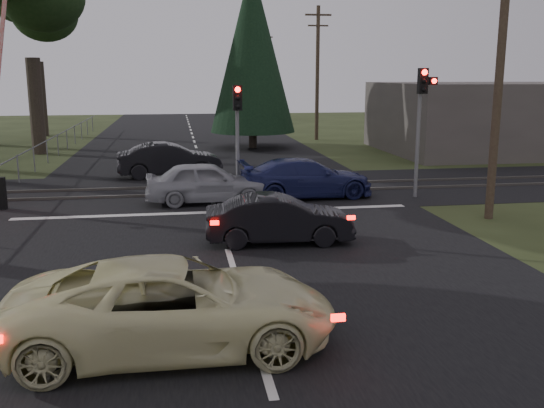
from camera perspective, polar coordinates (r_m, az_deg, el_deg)
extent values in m
plane|color=#293216|center=(12.31, -2.66, -9.24)|extent=(120.00, 120.00, 0.00)
cube|color=black|center=(21.90, -5.60, 0.26)|extent=(14.00, 100.00, 0.01)
cube|color=black|center=(23.86, -5.90, 1.23)|extent=(120.00, 8.00, 0.01)
cube|color=silver|center=(20.14, -5.28, -0.76)|extent=(13.00, 0.35, 0.00)
cube|color=#59544C|center=(23.07, -5.79, 0.97)|extent=(120.00, 0.12, 0.10)
cube|color=#59544C|center=(24.64, -6.01, 1.68)|extent=(120.00, 0.12, 0.10)
cube|color=black|center=(22.36, -24.21, 0.91)|extent=(0.35, 0.25, 1.10)
cylinder|color=slate|center=(22.90, 13.53, 5.30)|extent=(0.14, 0.14, 3.80)
cube|color=black|center=(22.59, 14.00, 11.17)|extent=(0.32, 0.24, 0.90)
sphere|color=#FF0C07|center=(22.46, 14.17, 11.93)|extent=(0.20, 0.20, 0.20)
sphere|color=black|center=(22.47, 14.13, 11.16)|extent=(0.18, 0.18, 0.18)
sphere|color=black|center=(22.47, 14.09, 10.40)|extent=(0.18, 0.18, 0.18)
cube|color=black|center=(22.73, 14.90, 11.13)|extent=(0.28, 0.22, 0.28)
sphere|color=#FF0C07|center=(22.63, 15.03, 11.12)|extent=(0.18, 0.18, 0.18)
cylinder|color=slate|center=(22.50, -3.26, 4.73)|extent=(0.14, 0.14, 3.20)
cube|color=black|center=(22.15, -3.27, 9.94)|extent=(0.32, 0.24, 0.90)
sphere|color=#FF0C07|center=(22.01, -3.25, 10.71)|extent=(0.20, 0.20, 0.20)
sphere|color=black|center=(22.02, -3.24, 9.93)|extent=(0.18, 0.18, 0.18)
sphere|color=black|center=(22.04, -3.23, 9.15)|extent=(0.18, 0.18, 0.18)
cylinder|color=#4C3D2D|center=(19.94, 20.63, 11.41)|extent=(0.26, 0.26, 9.00)
cylinder|color=#4C3D2D|center=(42.53, 4.29, 12.10)|extent=(0.26, 0.26, 9.00)
cube|color=#4C3D2D|center=(42.71, 4.38, 17.33)|extent=(1.80, 0.12, 0.12)
cube|color=#4C3D2D|center=(42.66, 4.36, 16.40)|extent=(1.40, 0.10, 0.10)
cylinder|color=#4C3D2D|center=(67.11, -0.71, 12.12)|extent=(0.26, 0.26, 9.00)
cube|color=#4C3D2D|center=(67.23, -0.72, 15.44)|extent=(1.80, 0.12, 0.12)
cube|color=#4C3D2D|center=(67.19, -0.72, 14.85)|extent=(1.40, 0.10, 0.10)
cylinder|color=#473D33|center=(37.26, -21.30, 8.55)|extent=(0.80, 0.80, 5.40)
cylinder|color=#473D33|center=(48.43, -20.94, 9.21)|extent=(0.80, 0.80, 5.40)
ellipsoid|color=black|center=(48.67, -21.58, 17.33)|extent=(6.00, 6.00, 7.20)
cylinder|color=#473D33|center=(37.86, -1.82, 6.82)|extent=(0.50, 0.50, 2.00)
cone|color=black|center=(37.73, -1.88, 14.41)|extent=(5.20, 5.20, 10.00)
cube|color=#59514C|center=(38.63, 21.05, 7.63)|extent=(14.00, 10.00, 4.00)
imported|color=beige|center=(10.25, -9.22, -9.41)|extent=(5.37, 2.48, 1.49)
imported|color=black|center=(16.32, 0.67, -1.47)|extent=(4.01, 1.58, 1.30)
imported|color=#9899A0|center=(21.57, -6.14, 2.04)|extent=(4.35, 1.84, 1.47)
imported|color=navy|center=(22.42, 3.20, 2.43)|extent=(5.11, 2.39, 1.44)
imported|color=black|center=(27.39, -9.61, 4.11)|extent=(4.68, 1.98, 1.50)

